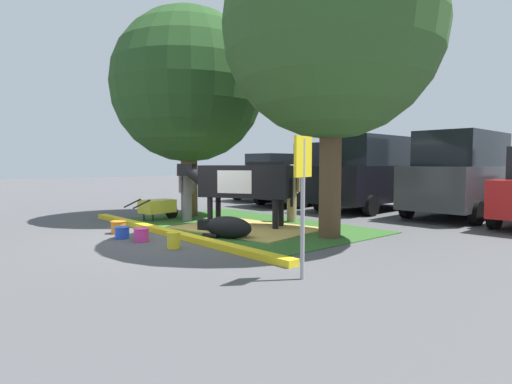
{
  "coord_description": "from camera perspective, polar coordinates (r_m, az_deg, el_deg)",
  "views": [
    {
      "loc": [
        7.96,
        -4.84,
        1.62
      ],
      "look_at": [
        0.13,
        1.98,
        0.9
      ],
      "focal_mm": 29.62,
      "sensor_mm": 36.0,
      "label": 1
    }
  ],
  "objects": [
    {
      "name": "curb_yellow",
      "position": [
        9.69,
        -11.73,
        -5.37
      ],
      "size": [
        7.79,
        0.24,
        0.12
      ],
      "primitive_type": "cube",
      "color": "yellow",
      "rests_on": "ground"
    },
    {
      "name": "grass_island",
      "position": [
        10.92,
        -1.69,
        -4.52
      ],
      "size": [
        6.59,
        4.05,
        0.02
      ],
      "primitive_type": "cube",
      "color": "#2D5B23",
      "rests_on": "ground"
    },
    {
      "name": "cow_holstein",
      "position": [
        10.59,
        -2.01,
        1.36
      ],
      "size": [
        2.89,
        1.89,
        1.6
      ],
      "color": "black",
      "rests_on": "ground"
    },
    {
      "name": "wheelbarrow",
      "position": [
        12.2,
        -13.09,
        -1.94
      ],
      "size": [
        0.71,
        1.62,
        0.63
      ],
      "color": "gold",
      "rests_on": "ground"
    },
    {
      "name": "hatchback_white",
      "position": [
        18.76,
        2.6,
        2.01
      ],
      "size": [
        2.18,
        4.48,
        2.02
      ],
      "color": "silver",
      "rests_on": "ground"
    },
    {
      "name": "suv_dark_grey",
      "position": [
        14.01,
        26.04,
        2.13
      ],
      "size": [
        2.28,
        4.68,
        2.52
      ],
      "color": "#3D3D42",
      "rests_on": "ground"
    },
    {
      "name": "ground_plane",
      "position": [
        9.46,
        -9.67,
        -5.95
      ],
      "size": [
        80.0,
        80.0,
        0.0
      ],
      "primitive_type": "plane",
      "color": "#4C4C4F"
    },
    {
      "name": "bucket_yellow",
      "position": [
        8.18,
        -11.06,
        -6.35
      ],
      "size": [
        0.27,
        0.27,
        0.32
      ],
      "color": "yellow",
      "rests_on": "ground"
    },
    {
      "name": "suv_black",
      "position": [
        14.99,
        15.17,
        2.49
      ],
      "size": [
        2.28,
        4.68,
        2.52
      ],
      "color": "black",
      "rests_on": "ground"
    },
    {
      "name": "shade_tree_right",
      "position": [
        9.54,
        10.22,
        20.84
      ],
      "size": [
        4.61,
        4.61,
        6.72
      ],
      "color": "#4C3823",
      "rests_on": "ground"
    },
    {
      "name": "parking_sign",
      "position": [
        5.81,
        6.35,
        1.79
      ],
      "size": [
        0.15,
        0.44,
        1.98
      ],
      "color": "#99999E",
      "rests_on": "ground"
    },
    {
      "name": "hay_bedding",
      "position": [
        10.31,
        -1.26,
        -4.93
      ],
      "size": [
        3.56,
        2.91,
        0.04
      ],
      "primitive_type": "cube",
      "rotation": [
        0.0,
        0.0,
        0.17
      ],
      "color": "tan",
      "rests_on": "ground"
    },
    {
      "name": "bucket_blue",
      "position": [
        9.52,
        -17.64,
        -5.2
      ],
      "size": [
        0.33,
        0.33,
        0.25
      ],
      "color": "blue",
      "rests_on": "ground"
    },
    {
      "name": "person_handler",
      "position": [
        11.45,
        4.86,
        0.07
      ],
      "size": [
        0.53,
        0.34,
        1.58
      ],
      "color": "#9E7F5B",
      "rests_on": "ground"
    },
    {
      "name": "bucket_pink",
      "position": [
        9.04,
        -15.22,
        -5.55
      ],
      "size": [
        0.32,
        0.32,
        0.28
      ],
      "color": "#EA3893",
      "rests_on": "ground"
    },
    {
      "name": "bucket_orange",
      "position": [
        10.21,
        -18.11,
        -4.5
      ],
      "size": [
        0.34,
        0.34,
        0.29
      ],
      "color": "orange",
      "rests_on": "ground"
    },
    {
      "name": "shade_tree_left",
      "position": [
        13.13,
        -9.15,
        13.94
      ],
      "size": [
        4.55,
        4.55,
        6.2
      ],
      "color": "brown",
      "rests_on": "ground"
    },
    {
      "name": "pickup_truck_black",
      "position": [
        16.97,
        7.52,
        2.22
      ],
      "size": [
        2.41,
        5.49,
        2.42
      ],
      "color": "black",
      "rests_on": "ground"
    },
    {
      "name": "calf_lying",
      "position": [
        9.08,
        -3.94,
        -4.79
      ],
      "size": [
        1.33,
        0.85,
        0.48
      ],
      "color": "black",
      "rests_on": "ground"
    },
    {
      "name": "person_visitor_near",
      "position": [
        11.73,
        -9.32,
        -0.05
      ],
      "size": [
        0.34,
        0.53,
        1.52
      ],
      "color": "slate",
      "rests_on": "ground"
    }
  ]
}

